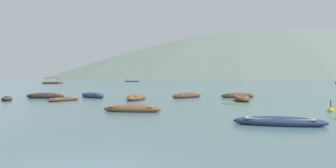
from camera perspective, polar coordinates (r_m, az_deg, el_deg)
ground_plane at (r=1507.04m, az=0.76°, el=0.91°), size 6000.00×6000.00×0.00m
mountain_2 at (r=1797.43m, az=-9.54°, el=4.30°), size 823.53×823.53×212.53m
mountain_3 at (r=1776.99m, az=12.31°, el=8.97°), size 2096.41×2096.41×499.01m
rowboat_0 at (r=36.43m, az=-13.07°, el=-2.00°), size 3.69×3.62×0.73m
rowboat_1 at (r=36.92m, az=-20.73°, el=-1.99°), size 4.27×1.66×0.74m
rowboat_2 at (r=35.54m, az=3.36°, el=-2.07°), size 3.95×3.84×0.68m
rowboat_3 at (r=36.34m, az=12.08°, el=-2.03°), size 3.73×1.45×0.68m
rowboat_4 at (r=32.05m, az=-17.83°, el=-2.58°), size 2.75×3.48×0.45m
rowboat_5 at (r=34.83m, az=-26.39°, el=-2.32°), size 2.21×3.13×0.52m
rowboat_7 at (r=31.30m, az=12.80°, el=-2.51°), size 1.74×4.21×0.68m
rowboat_8 at (r=20.73m, az=-6.31°, el=-4.37°), size 3.89×1.61×0.56m
rowboat_9 at (r=32.09m, az=-5.52°, el=-2.39°), size 2.23×4.57×0.72m
rowboat_11 at (r=15.55m, az=18.95°, el=-6.27°), size 4.25×2.01×0.51m
ferry_0 at (r=190.00m, az=-6.35°, el=0.49°), size 8.20×4.73×2.54m
ferry_2 at (r=130.81m, az=-19.57°, el=0.21°), size 7.54×4.59×2.54m
mooring_buoy at (r=22.93m, az=26.60°, el=-4.17°), size 0.39×0.39×0.88m
weed_patch_2 at (r=27.43m, az=11.64°, el=-3.45°), size 2.83×2.62×0.14m
weed_patch_3 at (r=36.57m, az=-5.91°, el=-2.32°), size 3.09×3.03×0.14m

